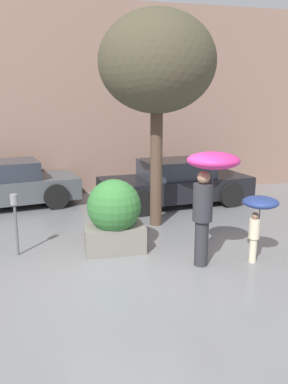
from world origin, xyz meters
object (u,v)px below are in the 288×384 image
at_px(parked_car_far, 6,186).
at_px(parking_meter, 15,212).
at_px(person_adult, 209,181).
at_px(parked_car_near, 175,183).
at_px(planter_box, 114,215).
at_px(street_tree, 157,64).
at_px(person_child, 259,210).

bearing_deg(parked_car_far, parking_meter, 177.30).
bearing_deg(person_adult, parked_car_near, 86.85).
distance_m(parked_car_near, parking_meter, 5.17).
relative_size(planter_box, parked_car_near, 0.32).
relative_size(planter_box, parked_car_far, 0.35).
height_order(planter_box, parked_car_far, planter_box).
xyz_separation_m(planter_box, street_tree, (1.22, 1.49, 2.98)).
height_order(person_adult, person_child, person_adult).
bearing_deg(parking_meter, street_tree, 22.66).
distance_m(planter_box, street_tree, 3.55).
bearing_deg(street_tree, parked_car_far, 145.81).
height_order(person_child, parked_car_near, parked_car_near).
height_order(person_child, street_tree, street_tree).
distance_m(person_child, street_tree, 3.96).
distance_m(person_adult, parked_car_near, 4.47).
height_order(person_adult, parked_car_near, person_adult).
distance_m(person_adult, parked_car_far, 6.56).
bearing_deg(planter_box, person_child, -23.42).
height_order(person_child, parking_meter, person_child).
relative_size(street_tree, parking_meter, 4.02).
distance_m(person_child, parking_meter, 4.54).
relative_size(parked_car_far, street_tree, 0.86).
bearing_deg(parking_meter, parked_car_far, 99.92).
distance_m(parked_car_near, parked_car_far, 4.86).
height_order(parked_car_far, parking_meter, parked_car_far).
bearing_deg(person_adult, person_child, 2.07).
bearing_deg(planter_box, parked_car_near, 55.55).
xyz_separation_m(person_child, parking_meter, (-4.36, 1.28, -0.13)).
height_order(planter_box, parking_meter, planter_box).
xyz_separation_m(person_child, parked_car_near, (-0.23, 4.38, -0.39)).
relative_size(person_adult, parked_car_near, 0.46).
relative_size(planter_box, parking_meter, 1.20).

